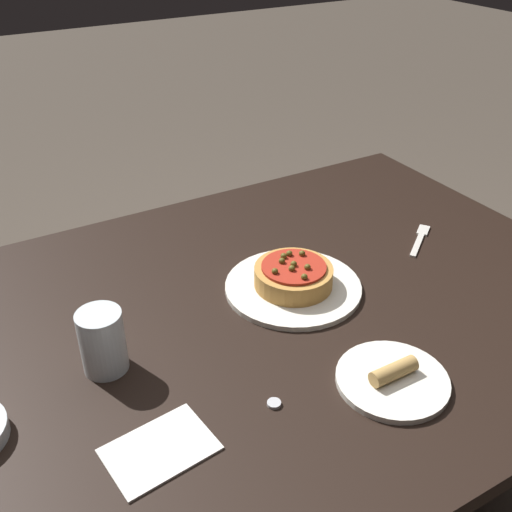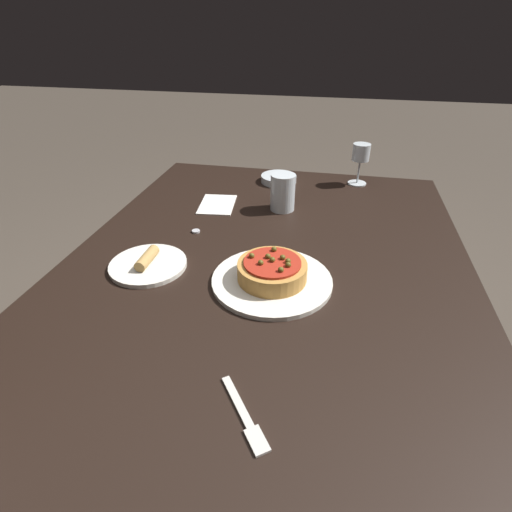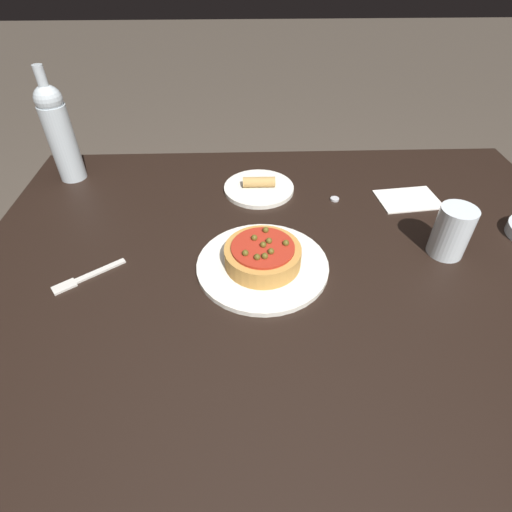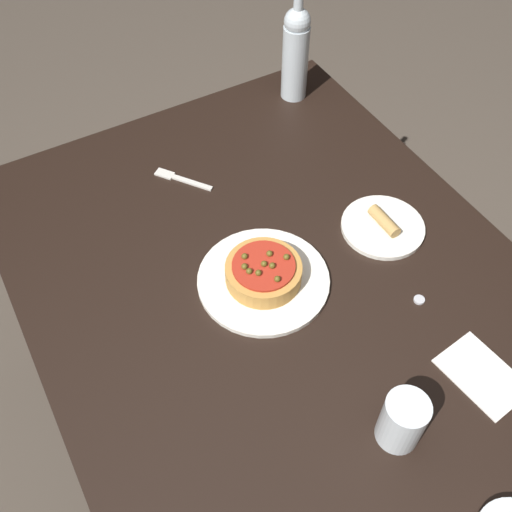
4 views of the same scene
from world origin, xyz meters
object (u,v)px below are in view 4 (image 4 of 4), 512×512
at_px(dining_table, 290,319).
at_px(bottle_cap, 419,300).
at_px(dinner_plate, 263,280).
at_px(side_plate, 383,226).
at_px(pizza, 264,272).
at_px(fork, 180,179).
at_px(wine_bottle, 296,52).
at_px(water_cup, 402,421).

xyz_separation_m(dining_table, bottle_cap, (0.14, 0.24, 0.08)).
xyz_separation_m(dinner_plate, side_plate, (0.00, 0.33, 0.00)).
bearing_deg(bottle_cap, dinner_plate, -128.34).
relative_size(pizza, fork, 1.19).
bearing_deg(dining_table, wine_bottle, 147.85).
bearing_deg(side_plate, wine_bottle, 170.54).
distance_m(pizza, bottle_cap, 0.34).
bearing_deg(wine_bottle, pizza, -37.47).
bearing_deg(fork, dining_table, 150.36).
xyz_separation_m(fork, side_plate, (0.39, 0.35, 0.01)).
bearing_deg(wine_bottle, fork, -70.26).
bearing_deg(wine_bottle, bottle_cap, -11.21).
distance_m(dining_table, water_cup, 0.38).
bearing_deg(wine_bottle, dining_table, -32.15).
relative_size(wine_bottle, side_plate, 1.59).
xyz_separation_m(pizza, water_cup, (0.43, 0.04, 0.02)).
bearing_deg(bottle_cap, side_plate, 164.25).
distance_m(side_plate, bottle_cap, 0.22).
height_order(pizza, bottle_cap, pizza).
relative_size(dining_table, water_cup, 12.22).
bearing_deg(bottle_cap, fork, -154.12).
bearing_deg(pizza, wine_bottle, 142.53).
distance_m(wine_bottle, bottle_cap, 0.79).
bearing_deg(bottle_cap, wine_bottle, 168.79).
height_order(wine_bottle, side_plate, wine_bottle).
distance_m(dinner_plate, fork, 0.39).
xyz_separation_m(dining_table, water_cup, (0.36, 0.01, 0.14)).
height_order(fork, bottle_cap, bottle_cap).
xyz_separation_m(side_plate, bottle_cap, (0.21, -0.06, -0.01)).
bearing_deg(water_cup, bottle_cap, 132.99).
height_order(dining_table, wine_bottle, wine_bottle).
bearing_deg(dining_table, dinner_plate, -156.61).
relative_size(wine_bottle, water_cup, 2.61).
xyz_separation_m(pizza, fork, (-0.39, -0.02, -0.03)).
distance_m(pizza, water_cup, 0.43).
distance_m(dining_table, pizza, 0.14).
relative_size(fork, bottle_cap, 5.88).
distance_m(dining_table, fork, 0.47).
relative_size(fork, side_plate, 0.71).
relative_size(dinner_plate, water_cup, 2.43).
relative_size(dining_table, dinner_plate, 5.03).
xyz_separation_m(dining_table, dinner_plate, (-0.07, -0.03, 0.09)).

